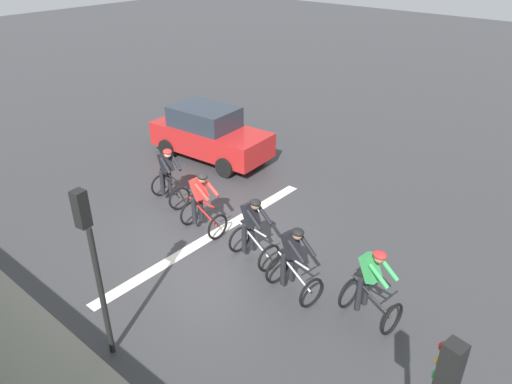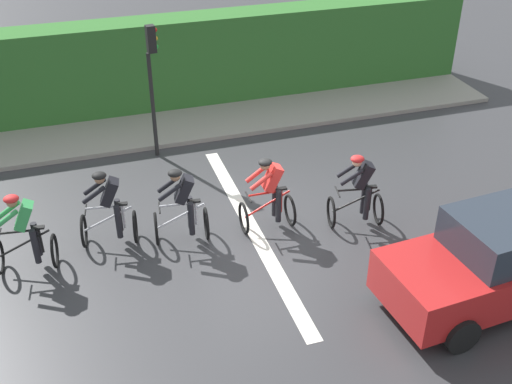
# 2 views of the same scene
# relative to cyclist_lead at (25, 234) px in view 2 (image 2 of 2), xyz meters

# --- Properties ---
(ground_plane) EXTENTS (80.00, 80.00, 0.00)m
(ground_plane) POSITION_rel_cyclist_lead_xyz_m (-0.04, -4.62, -0.80)
(ground_plane) COLOR #333335
(sidewalk_kerb) EXTENTS (2.80, 21.20, 0.12)m
(sidewalk_kerb) POSITION_rel_cyclist_lead_xyz_m (5.52, -2.62, -0.74)
(sidewalk_kerb) COLOR gray
(sidewalk_kerb) RESTS_ON ground
(stone_wall_low) EXTENTS (0.44, 21.20, 0.42)m
(stone_wall_low) POSITION_rel_cyclist_lead_xyz_m (6.42, -2.62, -0.59)
(stone_wall_low) COLOR gray
(stone_wall_low) RESTS_ON ground
(hedge_wall) EXTENTS (1.10, 21.20, 2.61)m
(hedge_wall) POSITION_rel_cyclist_lead_xyz_m (6.72, -2.62, 0.51)
(hedge_wall) COLOR #2D6628
(hedge_wall) RESTS_ON ground
(road_marking_stop_line) EXTENTS (7.00, 0.30, 0.01)m
(road_marking_stop_line) POSITION_rel_cyclist_lead_xyz_m (-0.04, -4.46, -0.79)
(road_marking_stop_line) COLOR silver
(road_marking_stop_line) RESTS_ON ground
(cyclist_lead) EXTENTS (0.80, 1.15, 1.66)m
(cyclist_lead) POSITION_rel_cyclist_lead_xyz_m (0.00, 0.00, 0.00)
(cyclist_lead) COLOR black
(cyclist_lead) RESTS_ON ground
(cyclist_second) EXTENTS (0.84, 1.17, 1.66)m
(cyclist_second) POSITION_rel_cyclist_lead_xyz_m (0.36, -1.60, 0.00)
(cyclist_second) COLOR black
(cyclist_second) RESTS_ON ground
(cyclist_mid) EXTENTS (0.81, 1.16, 1.66)m
(cyclist_mid) POSITION_rel_cyclist_lead_xyz_m (0.01, -3.01, 0.00)
(cyclist_mid) COLOR black
(cyclist_mid) RESTS_ON ground
(cyclist_fourth) EXTENTS (0.69, 1.09, 1.66)m
(cyclist_fourth) POSITION_rel_cyclist_lead_xyz_m (-0.11, -4.81, 0.00)
(cyclist_fourth) COLOR black
(cyclist_fourth) RESTS_ON ground
(cyclist_trailing) EXTENTS (0.87, 1.19, 1.66)m
(cyclist_trailing) POSITION_rel_cyclist_lead_xyz_m (-0.56, -6.62, 0.00)
(cyclist_trailing) COLOR black
(cyclist_trailing) RESTS_ON ground
(car_red) EXTENTS (2.12, 4.22, 1.76)m
(car_red) POSITION_rel_cyclist_lead_xyz_m (-3.46, -7.92, 0.08)
(car_red) COLOR #B21E1E
(car_red) RESTS_ON ground
(traffic_light_near_crossing) EXTENTS (0.22, 0.31, 3.34)m
(traffic_light_near_crossing) POSITION_rel_cyclist_lead_xyz_m (3.83, -3.20, 1.43)
(traffic_light_near_crossing) COLOR black
(traffic_light_near_crossing) RESTS_ON ground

